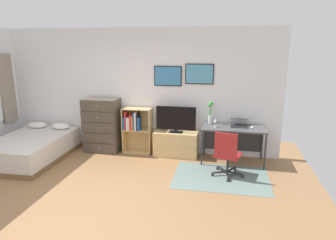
{
  "coord_description": "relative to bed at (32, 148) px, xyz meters",
  "views": [
    {
      "loc": [
        1.91,
        -3.82,
        2.33
      ],
      "look_at": [
        0.85,
        1.5,
        0.96
      ],
      "focal_mm": 31.76,
      "sensor_mm": 36.0,
      "label": 1
    }
  ],
  "objects": [
    {
      "name": "area_rug",
      "position": [
        3.94,
        -0.17,
        -0.24
      ],
      "size": [
        1.7,
        1.2,
        0.01
      ],
      "primitive_type": "cube",
      "color": "slate",
      "rests_on": "ground_plane"
    },
    {
      "name": "bed",
      "position": [
        0.0,
        0.0,
        0.0
      ],
      "size": [
        1.36,
        1.96,
        0.61
      ],
      "rotation": [
        0.0,
        0.0,
        0.02
      ],
      "color": "brown",
      "rests_on": "ground_plane"
    },
    {
      "name": "ground_plane",
      "position": [
        2.05,
        -1.4,
        -0.24
      ],
      "size": [
        7.2,
        7.2,
        0.0
      ],
      "primitive_type": "plane",
      "color": "#936B44"
    },
    {
      "name": "desk",
      "position": [
        4.14,
        0.73,
        0.37
      ],
      "size": [
        1.26,
        0.63,
        0.74
      ],
      "color": "#4C4C4F",
      "rests_on": "ground_plane"
    },
    {
      "name": "television",
      "position": [
        2.94,
        0.75,
        0.57
      ],
      "size": [
        0.84,
        0.16,
        0.56
      ],
      "color": "black",
      "rests_on": "tv_stand"
    },
    {
      "name": "bookshelf",
      "position": [
        2.03,
        0.82,
        0.35
      ],
      "size": [
        0.63,
        0.3,
        1.0
      ],
      "color": "tan",
      "rests_on": "ground_plane"
    },
    {
      "name": "wall_back_with_posters",
      "position": [
        2.07,
        1.03,
        1.11
      ],
      "size": [
        6.12,
        0.09,
        2.7
      ],
      "color": "white",
      "rests_on": "ground_plane"
    },
    {
      "name": "laptop",
      "position": [
        4.24,
        0.77,
        0.56
      ],
      "size": [
        0.37,
        0.39,
        0.16
      ],
      "rotation": [
        0.0,
        0.0,
        0.04
      ],
      "color": "#333338",
      "rests_on": "desk"
    },
    {
      "name": "bamboo_vase",
      "position": [
        3.65,
        0.86,
        0.72
      ],
      "size": [
        0.09,
        0.1,
        0.46
      ],
      "color": "silver",
      "rests_on": "desk"
    },
    {
      "name": "computer_mouse",
      "position": [
        4.49,
        0.66,
        0.51
      ],
      "size": [
        0.06,
        0.1,
        0.03
      ],
      "primitive_type": "ellipsoid",
      "color": "silver",
      "rests_on": "desk"
    },
    {
      "name": "dresser",
      "position": [
        1.27,
        0.75,
        0.35
      ],
      "size": [
        0.78,
        0.46,
        1.19
      ],
      "color": "#4C4238",
      "rests_on": "ground_plane"
    },
    {
      "name": "office_chair",
      "position": [
        4.02,
        -0.11,
        0.21
      ],
      "size": [
        0.58,
        0.57,
        0.86
      ],
      "rotation": [
        0.0,
        0.0,
        -0.24
      ],
      "color": "#232326",
      "rests_on": "ground_plane"
    },
    {
      "name": "wine_glass",
      "position": [
        3.77,
        0.57,
        0.63
      ],
      "size": [
        0.07,
        0.07,
        0.18
      ],
      "color": "silver",
      "rests_on": "desk"
    },
    {
      "name": "tv_stand",
      "position": [
        2.94,
        0.77,
        0.02
      ],
      "size": [
        0.93,
        0.41,
        0.53
      ],
      "color": "tan",
      "rests_on": "ground_plane"
    }
  ]
}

